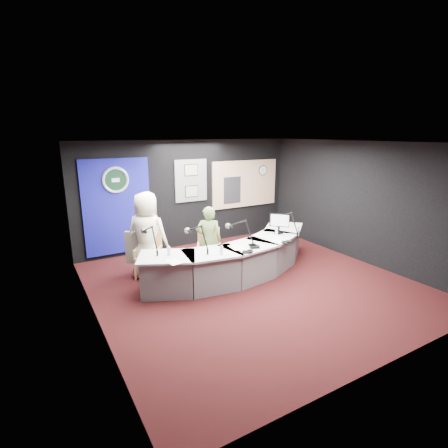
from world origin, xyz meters
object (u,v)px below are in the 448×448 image
broadcast_desk (236,259)px  armchair_right (209,252)px  person_woman (209,240)px  armchair_left (148,255)px  person_man (147,236)px

broadcast_desk → armchair_right: 0.60m
person_woman → broadcast_desk: bearing=170.3°
armchair_left → person_woman: bearing=14.4°
broadcast_desk → person_man: 1.93m
broadcast_desk → armchair_left: armchair_left is taller
armchair_left → person_woman: person_woman is taller
broadcast_desk → person_woman: (-0.44, 0.40, 0.37)m
person_man → person_woman: 1.30m
person_man → person_woman: size_ratio=1.23×
armchair_right → person_man: person_man is taller
broadcast_desk → armchair_right: armchair_right is taller
person_man → broadcast_desk: bearing=-165.2°
armchair_right → person_man: size_ratio=0.52×
armchair_right → person_woman: bearing=0.0°
armchair_left → armchair_right: size_ratio=1.04×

